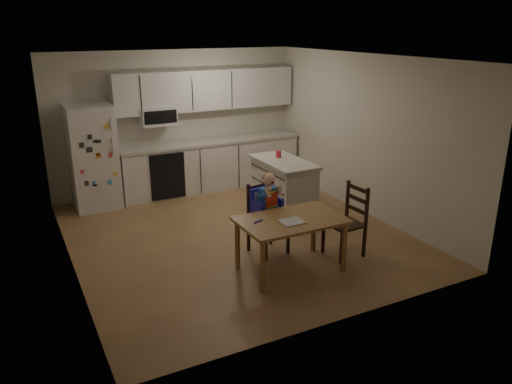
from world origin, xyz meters
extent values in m
cube|color=brown|center=(0.00, 0.00, -0.01)|extent=(4.50, 5.00, 0.01)
cube|color=beige|center=(0.00, 2.50, 1.25)|extent=(4.50, 0.02, 2.50)
cube|color=beige|center=(-2.25, 0.00, 1.25)|extent=(0.02, 5.00, 2.50)
cube|color=beige|center=(2.25, 0.00, 1.25)|extent=(0.02, 5.00, 2.50)
cube|color=white|center=(0.00, 0.00, 2.50)|extent=(4.50, 5.00, 0.01)
cube|color=silver|center=(-1.55, 2.15, 0.85)|extent=(0.72, 0.70, 1.70)
cube|color=silver|center=(0.53, 2.20, 0.43)|extent=(3.34, 0.60, 0.86)
cube|color=beige|center=(0.53, 2.19, 0.89)|extent=(3.37, 0.62, 0.05)
cube|color=black|center=(-0.39, 1.89, 0.43)|extent=(0.60, 0.02, 0.80)
cube|color=silver|center=(0.53, 2.33, 1.80)|extent=(3.34, 0.34, 0.70)
cube|color=silver|center=(-0.39, 2.30, 1.42)|extent=(0.60, 0.38, 0.33)
cube|color=silver|center=(1.04, 0.41, 0.42)|extent=(0.58, 1.15, 0.85)
cube|color=beige|center=(1.04, 0.41, 0.87)|extent=(0.63, 1.21, 0.05)
cylinder|color=red|center=(1.06, 0.62, 0.95)|extent=(0.09, 0.09, 0.11)
cube|color=brown|center=(0.15, -1.29, 0.66)|extent=(1.27, 0.82, 0.04)
cylinder|color=brown|center=(-0.41, -1.63, 0.32)|extent=(0.06, 0.06, 0.64)
cylinder|color=brown|center=(-0.41, -0.96, 0.32)|extent=(0.06, 0.06, 0.64)
cylinder|color=brown|center=(0.71, -1.63, 0.32)|extent=(0.06, 0.06, 0.64)
cylinder|color=brown|center=(0.71, -0.96, 0.32)|extent=(0.06, 0.06, 0.64)
cube|color=silver|center=(0.10, -1.39, 0.69)|extent=(0.27, 0.23, 0.01)
cylinder|color=#2624C1|center=(-0.26, -1.20, 0.69)|extent=(0.12, 0.06, 0.02)
cube|color=black|center=(0.15, -0.72, 0.43)|extent=(0.48, 0.48, 0.03)
cube|color=black|center=(-0.01, -0.94, 0.21)|extent=(0.04, 0.04, 0.42)
cube|color=black|center=(-0.07, -0.57, 0.21)|extent=(0.04, 0.04, 0.42)
cube|color=black|center=(0.36, -0.88, 0.21)|extent=(0.04, 0.04, 0.42)
cube|color=black|center=(0.30, -0.51, 0.21)|extent=(0.04, 0.04, 0.42)
cube|color=black|center=(0.12, -0.54, 0.69)|extent=(0.42, 0.10, 0.50)
cube|color=#2624C1|center=(0.15, -0.72, 0.50)|extent=(0.43, 0.39, 0.10)
cube|color=#2624C1|center=(0.13, -0.59, 0.71)|extent=(0.38, 0.12, 0.34)
cube|color=#6176CF|center=(0.15, -0.74, 0.55)|extent=(0.33, 0.30, 0.02)
cube|color=#1C58A9|center=(0.15, -0.71, 0.78)|extent=(0.24, 0.17, 0.26)
cube|color=red|center=(0.16, -0.78, 0.77)|extent=(0.19, 0.04, 0.20)
sphere|color=beige|center=(0.15, -0.72, 1.02)|extent=(0.19, 0.19, 0.17)
ellipsoid|color=olive|center=(0.15, -0.72, 1.04)|extent=(0.19, 0.18, 0.14)
cube|color=black|center=(1.00, -1.24, 0.43)|extent=(0.44, 0.44, 0.03)
cube|color=black|center=(0.80, -1.06, 0.21)|extent=(0.04, 0.04, 0.42)
cube|color=black|center=(1.18, -1.04, 0.21)|extent=(0.04, 0.04, 0.42)
cube|color=black|center=(0.82, -1.44, 0.21)|extent=(0.04, 0.04, 0.42)
cube|color=black|center=(1.20, -1.42, 0.21)|extent=(0.04, 0.04, 0.42)
cube|color=black|center=(1.19, -1.23, 0.70)|extent=(0.06, 0.42, 0.50)
camera|label=1|loc=(-2.79, -6.08, 2.91)|focal=35.00mm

